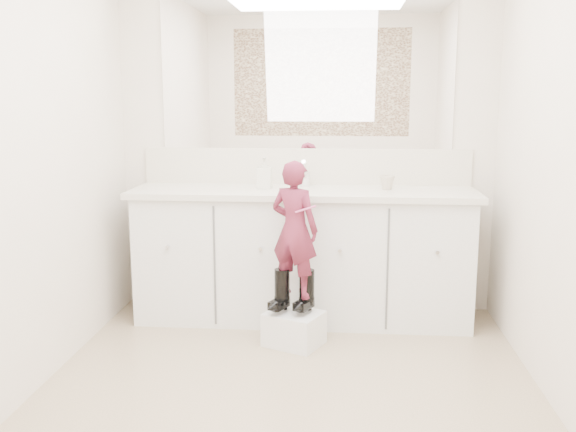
{
  "coord_description": "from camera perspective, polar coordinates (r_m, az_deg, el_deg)",
  "views": [
    {
      "loc": [
        0.26,
        -2.98,
        1.49
      ],
      "look_at": [
        -0.06,
        0.72,
        0.8
      ],
      "focal_mm": 40.0,
      "sensor_mm": 36.0,
      "label": 1
    }
  ],
  "objects": [
    {
      "name": "floor",
      "position": [
        3.34,
        -0.09,
        -15.98
      ],
      "size": [
        3.0,
        3.0,
        0.0
      ],
      "primitive_type": "plane",
      "color": "#837555",
      "rests_on": "ground"
    },
    {
      "name": "wall_back",
      "position": [
        4.5,
        1.6,
        6.8
      ],
      "size": [
        2.6,
        0.0,
        2.6
      ],
      "primitive_type": "plane",
      "rotation": [
        1.57,
        0.0,
        0.0
      ],
      "color": "beige",
      "rests_on": "floor"
    },
    {
      "name": "wall_front",
      "position": [
        1.53,
        -5.03,
        -0.54
      ],
      "size": [
        2.6,
        0.0,
        2.6
      ],
      "primitive_type": "plane",
      "rotation": [
        -1.57,
        0.0,
        0.0
      ],
      "color": "beige",
      "rests_on": "floor"
    },
    {
      "name": "wall_left",
      "position": [
        3.38,
        -22.72,
        4.75
      ],
      "size": [
        0.0,
        3.0,
        3.0
      ],
      "primitive_type": "plane",
      "rotation": [
        1.57,
        0.0,
        1.57
      ],
      "color": "beige",
      "rests_on": "floor"
    },
    {
      "name": "wall_right",
      "position": [
        3.17,
        24.1,
        4.32
      ],
      "size": [
        0.0,
        3.0,
        3.0
      ],
      "primitive_type": "plane",
      "rotation": [
        1.57,
        0.0,
        -1.57
      ],
      "color": "beige",
      "rests_on": "floor"
    },
    {
      "name": "vanity_cabinet",
      "position": [
        4.35,
        1.33,
        -3.69
      ],
      "size": [
        2.2,
        0.55,
        0.85
      ],
      "primitive_type": "cube",
      "color": "silver",
      "rests_on": "floor"
    },
    {
      "name": "countertop",
      "position": [
        4.24,
        1.34,
        2.1
      ],
      "size": [
        2.28,
        0.58,
        0.04
      ],
      "primitive_type": "cube",
      "color": "beige",
      "rests_on": "vanity_cabinet"
    },
    {
      "name": "backsplash",
      "position": [
        4.5,
        1.57,
        4.44
      ],
      "size": [
        2.28,
        0.03,
        0.25
      ],
      "primitive_type": "cube",
      "color": "beige",
      "rests_on": "countertop"
    },
    {
      "name": "mirror",
      "position": [
        4.48,
        1.62,
        12.42
      ],
      "size": [
        2.0,
        0.02,
        1.0
      ],
      "primitive_type": "cube",
      "color": "white",
      "rests_on": "wall_back"
    },
    {
      "name": "dot_panel",
      "position": [
        1.52,
        -5.25,
        16.42
      ],
      "size": [
        2.0,
        0.01,
        1.2
      ],
      "primitive_type": "cube",
      "color": "#472819",
      "rests_on": "wall_front"
    },
    {
      "name": "faucet",
      "position": [
        4.4,
        1.48,
        3.31
      ],
      "size": [
        0.08,
        0.08,
        0.1
      ],
      "primitive_type": "cylinder",
      "color": "silver",
      "rests_on": "countertop"
    },
    {
      "name": "cup",
      "position": [
        4.29,
        8.8,
        2.97
      ],
      "size": [
        0.12,
        0.12,
        0.09
      ],
      "primitive_type": "imported",
      "rotation": [
        0.0,
        0.0,
        -0.22
      ],
      "color": "#BFB099",
      "rests_on": "countertop"
    },
    {
      "name": "soap_bottle",
      "position": [
        4.29,
        -2.11,
        3.87
      ],
      "size": [
        0.1,
        0.1,
        0.21
      ],
      "primitive_type": "imported",
      "rotation": [
        0.0,
        0.0,
        -0.05
      ],
      "color": "beige",
      "rests_on": "countertop"
    },
    {
      "name": "step_stool",
      "position": [
        3.97,
        0.54,
        -9.98
      ],
      "size": [
        0.4,
        0.37,
        0.2
      ],
      "primitive_type": "cube",
      "rotation": [
        0.0,
        0.0,
        -0.43
      ],
      "color": "white",
      "rests_on": "floor"
    },
    {
      "name": "boot_left",
      "position": [
        3.92,
        -0.53,
        -6.63
      ],
      "size": [
        0.16,
        0.2,
        0.27
      ],
      "primitive_type": null,
      "rotation": [
        0.0,
        0.0,
        -0.43
      ],
      "color": "black",
      "rests_on": "step_stool"
    },
    {
      "name": "boot_right",
      "position": [
        3.91,
        1.68,
        -6.68
      ],
      "size": [
        0.16,
        0.2,
        0.27
      ],
      "primitive_type": null,
      "rotation": [
        0.0,
        0.0,
        -0.43
      ],
      "color": "black",
      "rests_on": "step_stool"
    },
    {
      "name": "toddler",
      "position": [
        3.82,
        0.58,
        -1.2
      ],
      "size": [
        0.36,
        0.31,
        0.83
      ],
      "primitive_type": "imported",
      "rotation": [
        0.0,
        0.0,
        2.71
      ],
      "color": "#A93452",
      "rests_on": "step_stool"
    },
    {
      "name": "toothbrush",
      "position": [
        3.71,
        1.57,
        0.61
      ],
      "size": [
        0.13,
        0.07,
        0.06
      ],
      "primitive_type": "cylinder",
      "rotation": [
        0.0,
        1.22,
        -0.43
      ],
      "color": "#DD5695",
      "rests_on": "toddler"
    }
  ]
}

